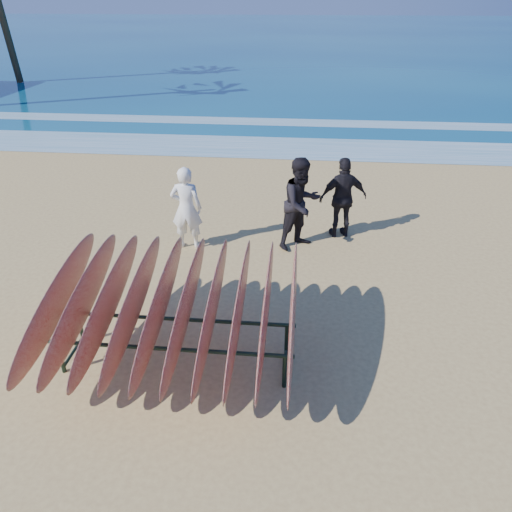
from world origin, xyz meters
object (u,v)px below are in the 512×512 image
Objects in this scene: person_white at (186,208)px; person_dark_a at (301,204)px; person_dark_b at (343,198)px; surfboard_rack at (173,307)px.

person_dark_a is at bearing -174.50° from person_white.
person_dark_b is at bearing -166.05° from person_white.
surfboard_rack is 3.52m from person_white.
person_white is at bearing 0.63° from person_dark_b.
surfboard_rack is 4.93m from person_dark_b.
person_dark_b reaches higher than person_white.
person_white is at bearing 99.70° from surfboard_rack.
person_dark_b is (3.03, 0.82, 0.01)m from person_white.
person_dark_b is (0.83, 0.56, -0.07)m from person_dark_a.
surfboard_rack is 1.94× the size of person_white.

